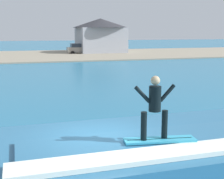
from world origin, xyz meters
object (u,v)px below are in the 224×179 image
(wave_crest, at_px, (162,150))
(surfer, at_px, (155,104))
(house_gabled_white, at_px, (100,34))
(car_far_shore, at_px, (79,49))
(surfboard, at_px, (160,140))

(wave_crest, height_order, surfer, surfer)
(wave_crest, height_order, house_gabled_white, house_gabled_white)
(wave_crest, relative_size, car_far_shore, 2.31)
(surfer, relative_size, house_gabled_white, 0.17)
(house_gabled_white, bearing_deg, wave_crest, -102.90)
(surfboard, relative_size, car_far_shore, 0.47)
(surfboard, bearing_deg, wave_crest, 59.08)
(surfboard, distance_m, car_far_shore, 48.20)
(surfboard, bearing_deg, car_far_shore, 81.40)
(surfboard, distance_m, house_gabled_white, 50.80)
(car_far_shore, bearing_deg, surfboard, -98.60)
(wave_crest, relative_size, house_gabled_white, 0.97)
(wave_crest, xyz_separation_m, car_far_shore, (6.79, 46.96, 0.44))
(surfboard, bearing_deg, house_gabled_white, 76.82)
(surfer, bearing_deg, car_far_shore, 81.21)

